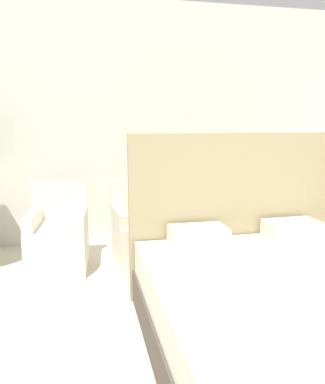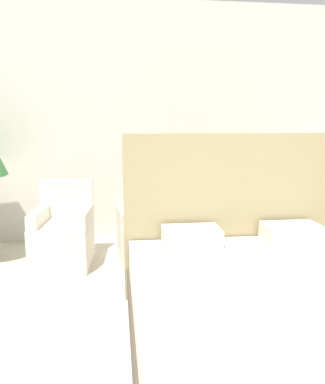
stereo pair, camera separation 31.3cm
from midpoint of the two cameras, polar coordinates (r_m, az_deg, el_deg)
The scene contains 4 objects.
wall_back at distance 4.74m, azimuth 1.52°, elevation 10.25°, with size 10.00×0.06×2.90m.
bed at distance 2.63m, azimuth 20.49°, elevation -17.00°, with size 1.88×2.02×1.40m.
armchair_near_window_left at distance 4.05m, azimuth -12.76°, elevation -6.93°, with size 0.62×0.67×0.86m.
armchair_near_window_right at distance 4.05m, azimuth -0.39°, elevation -6.65°, with size 0.62×0.67×0.86m.
Camera 2 is at (-0.54, -0.91, 1.50)m, focal length 35.00 mm.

